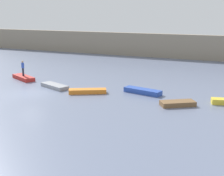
{
  "coord_description": "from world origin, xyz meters",
  "views": [
    {
      "loc": [
        19.14,
        -23.14,
        7.67
      ],
      "look_at": [
        7.59,
        2.16,
        0.81
      ],
      "focal_mm": 50.05,
      "sensor_mm": 36.0,
      "label": 1
    }
  ],
  "objects": [
    {
      "name": "rowboat_blue",
      "position": [
        9.81,
        4.36,
        0.23
      ],
      "size": [
        3.85,
        1.75,
        0.46
      ],
      "primitive_type": "cube",
      "rotation": [
        0.0,
        0.0,
        -0.21
      ],
      "color": "#2B4CAD",
      "rests_on": "ground_plane"
    },
    {
      "name": "ground_plane",
      "position": [
        0.0,
        0.0,
        0.0
      ],
      "size": [
        120.0,
        120.0,
        0.0
      ],
      "primitive_type": "plane",
      "color": "slate"
    },
    {
      "name": "rowboat_orange",
      "position": [
        4.97,
        2.25,
        0.21
      ],
      "size": [
        3.58,
        2.57,
        0.42
      ],
      "primitive_type": "cube",
      "rotation": [
        0.0,
        0.0,
        0.51
      ],
      "color": "orange",
      "rests_on": "ground_plane"
    },
    {
      "name": "rowboat_brown",
      "position": [
        13.79,
        1.77,
        0.2
      ],
      "size": [
        3.01,
        2.56,
        0.4
      ],
      "primitive_type": "cube",
      "rotation": [
        0.0,
        0.0,
        0.59
      ],
      "color": "brown",
      "rests_on": "ground_plane"
    },
    {
      "name": "embankment_wall",
      "position": [
        0.0,
        28.49,
        2.0
      ],
      "size": [
        80.0,
        1.2,
        3.99
      ],
      "primitive_type": "cube",
      "color": "gray",
      "rests_on": "ground_plane"
    },
    {
      "name": "person_blue_shirt",
      "position": [
        -4.75,
        4.62,
        1.42
      ],
      "size": [
        0.32,
        0.32,
        1.76
      ],
      "color": "#232838",
      "rests_on": "rowboat_red"
    },
    {
      "name": "rowboat_red",
      "position": [
        -4.75,
        4.62,
        0.22
      ],
      "size": [
        3.79,
        2.63,
        0.43
      ],
      "primitive_type": "cube",
      "rotation": [
        0.0,
        0.0,
        -0.45
      ],
      "color": "red",
      "rests_on": "ground_plane"
    },
    {
      "name": "rowboat_grey",
      "position": [
        0.81,
        2.78,
        0.19
      ],
      "size": [
        3.61,
        2.3,
        0.37
      ],
      "primitive_type": "cube",
      "rotation": [
        0.0,
        0.0,
        -0.36
      ],
      "color": "gray",
      "rests_on": "ground_plane"
    }
  ]
}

